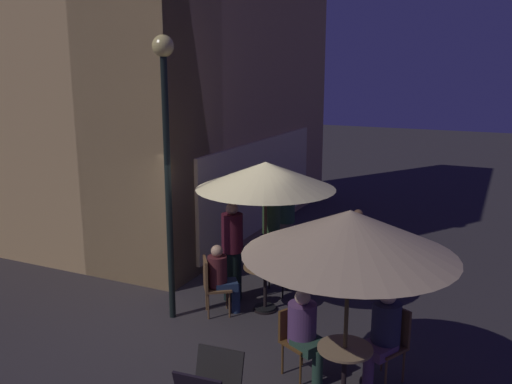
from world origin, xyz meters
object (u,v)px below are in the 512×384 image
(patio_umbrella_1, at_px, (350,233))
(patron_seated_0, at_px, (221,275))
(patron_seated_1, at_px, (305,328))
(patron_seated_3, at_px, (358,235))
(cafe_chair_0, at_px, (211,282))
(cafe_chair_2, at_px, (297,335))
(cafe_table_2, at_px, (361,232))
(patron_seated_2, at_px, (384,330))
(patio_umbrella_0, at_px, (266,176))
(patron_standing_6, at_px, (232,252))
(patron_standing_5, at_px, (286,222))
(cafe_chair_3, at_px, (390,337))
(cafe_chair_4, at_px, (356,243))
(cafe_chair_1, at_px, (277,261))
(street_lamp_near_corner, at_px, (166,130))
(cafe_table_1, at_px, (344,364))
(patron_standing_4, at_px, (271,236))
(cafe_table_0, at_px, (265,278))

(patio_umbrella_1, height_order, patron_seated_0, patio_umbrella_1)
(patron_seated_1, bearing_deg, patron_seated_3, 122.66)
(cafe_chair_0, xyz_separation_m, cafe_chair_2, (-1.04, -1.88, -0.03))
(cafe_table_2, bearing_deg, patron_seated_2, -162.25)
(patio_umbrella_0, bearing_deg, patron_seated_1, -141.78)
(patron_standing_6, bearing_deg, patron_standing_5, 112.44)
(patio_umbrella_1, distance_m, cafe_chair_3, 1.76)
(patio_umbrella_0, relative_size, patron_seated_1, 2.08)
(patio_umbrella_0, bearing_deg, patron_standing_6, 76.47)
(cafe_chair_0, relative_size, patron_seated_3, 0.78)
(cafe_chair_0, relative_size, patron_seated_1, 0.80)
(cafe_chair_4, xyz_separation_m, patron_seated_2, (-3.73, -1.33, 0.16))
(cafe_chair_1, xyz_separation_m, cafe_chair_2, (-2.36, -1.27, -0.04))
(patron_seated_1, bearing_deg, patron_standing_6, 164.80)
(street_lamp_near_corner, height_order, patron_standing_5, street_lamp_near_corner)
(patron_seated_0, distance_m, patron_standing_6, 0.63)
(patron_standing_5, bearing_deg, cafe_chair_0, 35.21)
(cafe_table_1, distance_m, cafe_table_2, 5.24)
(patron_seated_2, distance_m, patron_seated_3, 4.10)
(patron_seated_2, bearing_deg, patron_seated_1, -45.02)
(patron_standing_5, relative_size, patron_standing_6, 0.99)
(patron_seated_2, relative_size, patron_standing_4, 0.78)
(cafe_chair_1, distance_m, patron_standing_4, 0.72)
(patio_umbrella_1, xyz_separation_m, patron_standing_6, (2.11, 2.59, -1.26))
(cafe_table_2, height_order, cafe_chair_4, cafe_chair_4)
(patio_umbrella_0, distance_m, patron_seated_2, 3.01)
(street_lamp_near_corner, relative_size, patio_umbrella_0, 1.76)
(cafe_table_0, relative_size, cafe_table_2, 0.98)
(patron_seated_1, xyz_separation_m, patron_standing_4, (2.99, 1.77, 0.15))
(patron_seated_3, distance_m, patron_standing_6, 2.85)
(cafe_chair_4, height_order, patron_standing_5, patron_standing_5)
(cafe_table_2, bearing_deg, patron_standing_4, 145.10)
(cafe_table_0, xyz_separation_m, cafe_table_1, (-1.94, -1.90, -0.06))
(cafe_table_2, bearing_deg, patron_seated_3, -171.89)
(cafe_chair_2, relative_size, cafe_chair_4, 0.97)
(cafe_chair_0, relative_size, patron_seated_2, 0.75)
(patio_umbrella_0, height_order, cafe_chair_3, patio_umbrella_0)
(cafe_table_2, relative_size, patron_seated_0, 0.67)
(patron_seated_1, distance_m, patron_standing_6, 2.67)
(cafe_table_1, xyz_separation_m, patio_umbrella_1, (0.00, -0.00, 1.63))
(patron_seated_3, bearing_deg, patron_seated_1, 177.50)
(cafe_table_2, xyz_separation_m, cafe_chair_1, (-2.38, 0.90, 0.02))
(patio_umbrella_1, bearing_deg, cafe_chair_2, 62.95)
(patio_umbrella_0, height_order, patio_umbrella_1, patio_umbrella_0)
(cafe_table_1, xyz_separation_m, cafe_chair_2, (0.38, 0.75, 0.04))
(patron_standing_5, height_order, patron_standing_6, patron_standing_6)
(cafe_chair_1, relative_size, cafe_chair_3, 0.99)
(cafe_chair_1, relative_size, cafe_chair_4, 1.06)
(patio_umbrella_1, relative_size, patron_seated_2, 1.90)
(patio_umbrella_0, height_order, patron_standing_5, patio_umbrella_0)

